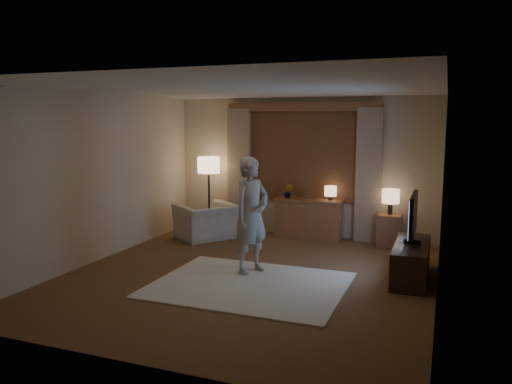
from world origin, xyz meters
The scene contains 13 objects.
room centered at (0.00, 0.50, 1.33)m, with size 5.04×5.54×2.64m.
rug centered at (0.16, -0.38, 0.01)m, with size 2.50×2.00×0.02m, color #F0EACA.
sideboard centered at (0.20, 2.50, 0.35)m, with size 1.20×0.40×0.70m, color brown.
picture_frame centered at (0.20, 2.50, 0.80)m, with size 0.16×0.02×0.20m, color brown.
plant centered at (-0.20, 2.50, 0.85)m, with size 0.17×0.13×0.30m, color #999999.
table_lamp_sideboard centered at (0.60, 2.50, 0.90)m, with size 0.22×0.22×0.30m.
floor_lamp centered at (-1.78, 2.38, 1.23)m, with size 0.43×0.43×1.47m.
armchair centered at (-1.55, 1.78, 0.32)m, with size 1.00×0.87×0.65m, color #C1B69F.
side_table centered at (1.67, 2.45, 0.28)m, with size 0.40×0.40×0.56m, color brown.
table_lamp_side centered at (1.67, 2.45, 0.87)m, with size 0.30×0.30×0.44m.
tv_stand centered at (2.15, 0.68, 0.25)m, with size 0.45×1.40×0.50m, color black.
tv centered at (2.15, 0.68, 0.88)m, with size 0.23×0.95×0.69m.
person centered at (-0.01, 0.15, 0.85)m, with size 0.60×0.40×1.66m, color #A29D96.
Camera 1 is at (2.53, -6.32, 2.19)m, focal length 35.00 mm.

